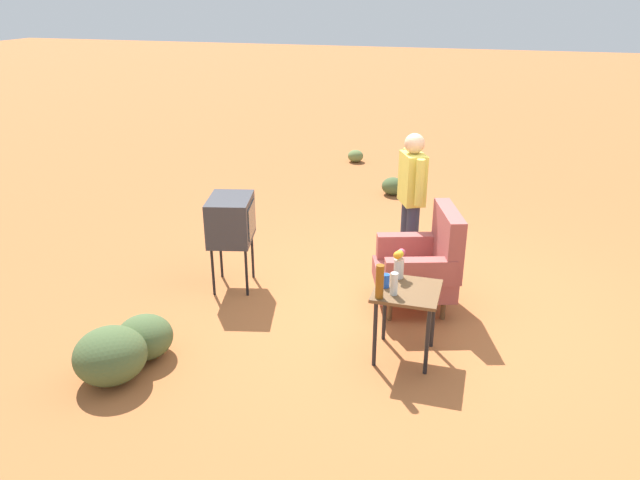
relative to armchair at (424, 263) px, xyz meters
name	(u,v)px	position (x,y,z in m)	size (l,w,h in m)	color
ground_plane	(402,307)	(0.08, -0.18, -0.50)	(60.00, 60.00, 0.00)	#AD6033
armchair	(424,263)	(0.00, 0.00, 0.00)	(0.96, 0.98, 1.06)	brown
side_table	(406,300)	(0.96, -0.03, 0.07)	(0.56, 0.56, 0.67)	black
tv_on_stand	(231,220)	(0.11, -2.06, 0.28)	(0.69, 0.57, 1.03)	black
person_standing	(411,196)	(-0.77, -0.27, 0.44)	(0.52, 0.36, 1.64)	#2D3347
bottle_short_clear	(394,284)	(1.09, -0.13, 0.27)	(0.06, 0.06, 0.20)	silver
soda_can_blue	(386,281)	(0.97, -0.22, 0.23)	(0.07, 0.07, 0.12)	blue
bottle_tall_amber	(380,282)	(1.18, -0.24, 0.32)	(0.07, 0.07, 0.30)	brown
flower_vase	(399,262)	(0.75, -0.15, 0.32)	(0.15, 0.10, 0.27)	silver
shrub_near	(110,355)	(2.01, -2.33, -0.26)	(0.61, 0.61, 0.47)	#475B33
shrub_mid	(145,337)	(1.62, -2.25, -0.30)	(0.50, 0.50, 0.39)	#475B33
shrub_far	(393,186)	(-3.60, -0.94, -0.36)	(0.36, 0.36, 0.28)	#475B33
shrub_lone	(356,156)	(-5.37, -1.96, -0.38)	(0.30, 0.30, 0.23)	olive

